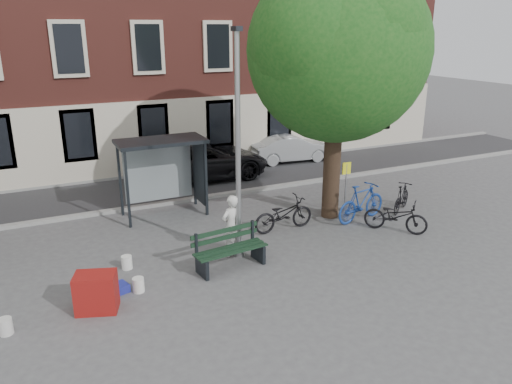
{
  "coord_description": "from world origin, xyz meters",
  "views": [
    {
      "loc": [
        -5.06,
        -11.66,
        6.09
      ],
      "look_at": [
        1.04,
        1.09,
        1.4
      ],
      "focal_mm": 35.0,
      "sensor_mm": 36.0,
      "label": 1
    }
  ],
  "objects": [
    {
      "name": "lamppost",
      "position": [
        0.0,
        0.0,
        2.78
      ],
      "size": [
        0.28,
        0.35,
        6.11
      ],
      "color": "#9EA0A3",
      "rests_on": "ground"
    },
    {
      "name": "tree_right",
      "position": [
        4.01,
        1.38,
        5.62
      ],
      "size": [
        5.76,
        5.6,
        8.2
      ],
      "color": "black",
      "rests_on": "ground"
    },
    {
      "name": "curb_far",
      "position": [
        0.0,
        9.0,
        0.06
      ],
      "size": [
        40.0,
        0.25,
        0.12
      ],
      "primitive_type": "cube",
      "color": "gray",
      "rests_on": "ground"
    },
    {
      "name": "notice_sign",
      "position": [
        4.59,
        1.49,
        1.29
      ],
      "size": [
        0.31,
        0.05,
        1.81
      ],
      "rotation": [
        0.0,
        0.0,
        -0.05
      ],
      "color": "#9EA0A3",
      "rests_on": "ground"
    },
    {
      "name": "bucket_a",
      "position": [
        -5.89,
        -1.35,
        0.18
      ],
      "size": [
        0.36,
        0.36,
        0.36
      ],
      "primitive_type": "cylinder",
      "rotation": [
        0.0,
        0.0,
        0.37
      ],
      "color": "silver",
      "rests_on": "ground"
    },
    {
      "name": "bucket_c",
      "position": [
        -3.0,
        0.56,
        0.18
      ],
      "size": [
        0.35,
        0.35,
        0.36
      ],
      "primitive_type": "cylinder",
      "rotation": [
        0.0,
        0.0,
        0.29
      ],
      "color": "white",
      "rests_on": "ground"
    },
    {
      "name": "road",
      "position": [
        0.0,
        7.0,
        0.01
      ],
      "size": [
        40.0,
        4.0,
        0.01
      ],
      "primitive_type": "cube",
      "color": "#28282B",
      "rests_on": "ground"
    },
    {
      "name": "ground",
      "position": [
        0.0,
        0.0,
        0.0
      ],
      "size": [
        90.0,
        90.0,
        0.0
      ],
      "primitive_type": "plane",
      "color": "#4C4C4F",
      "rests_on": "ground"
    },
    {
      "name": "bucket_b",
      "position": [
        -3.0,
        -0.78,
        0.18
      ],
      "size": [
        0.31,
        0.31,
        0.36
      ],
      "primitive_type": "cylinder",
      "rotation": [
        0.0,
        0.0,
        -0.13
      ],
      "color": "white",
      "rests_on": "ground"
    },
    {
      "name": "car_silver",
      "position": [
        6.38,
        8.4,
        0.64
      ],
      "size": [
        3.98,
        1.73,
        1.27
      ],
      "primitive_type": "imported",
      "rotation": [
        0.0,
        0.0,
        1.47
      ],
      "color": "#A8ABB0",
      "rests_on": "ground"
    },
    {
      "name": "bike_c",
      "position": [
        5.09,
        -0.5,
        0.51
      ],
      "size": [
        1.78,
        1.92,
        1.02
      ],
      "primitive_type": "imported",
      "rotation": [
        0.0,
        0.0,
        0.71
      ],
      "color": "black",
      "rests_on": "ground"
    },
    {
      "name": "bus_shelter",
      "position": [
        -0.61,
        4.11,
        1.92
      ],
      "size": [
        2.85,
        1.45,
        2.62
      ],
      "color": "#1E2328",
      "rests_on": "ground"
    },
    {
      "name": "bike_d",
      "position": [
        6.5,
        0.84,
        0.49
      ],
      "size": [
        1.62,
        1.28,
        0.98
      ],
      "primitive_type": "imported",
      "rotation": [
        0.0,
        0.0,
        2.15
      ],
      "color": "black",
      "rests_on": "ground"
    },
    {
      "name": "bike_b",
      "position": [
        4.7,
        0.73,
        0.63
      ],
      "size": [
        2.17,
        0.99,
        1.26
      ],
      "primitive_type": "imported",
      "rotation": [
        0.0,
        0.0,
        1.77
      ],
      "color": "navy",
      "rests_on": "ground"
    },
    {
      "name": "blue_crate",
      "position": [
        -3.5,
        -0.61,
        0.1
      ],
      "size": [
        0.64,
        0.54,
        0.2
      ],
      "primitive_type": "cube",
      "rotation": [
        0.0,
        0.0,
        0.29
      ],
      "color": "#202796",
      "rests_on": "ground"
    },
    {
      "name": "bench",
      "position": [
        -0.51,
        -0.54,
        0.47
      ],
      "size": [
        2.05,
        0.88,
        1.02
      ],
      "rotation": [
        0.0,
        0.0,
        0.12
      ],
      "color": "#1E2328",
      "rests_on": "ground"
    },
    {
      "name": "car_dark",
      "position": [
        1.63,
        7.54,
        0.78
      ],
      "size": [
        5.62,
        2.63,
        1.56
      ],
      "primitive_type": "imported",
      "rotation": [
        0.0,
        0.0,
        1.58
      ],
      "color": "black",
      "rests_on": "ground"
    },
    {
      "name": "red_stand",
      "position": [
        -4.02,
        -1.22,
        0.45
      ],
      "size": [
        1.05,
        0.87,
        0.9
      ],
      "primitive_type": "cube",
      "rotation": [
        0.0,
        0.0,
        -0.34
      ],
      "color": "maroon",
      "rests_on": "ground"
    },
    {
      "name": "curb_near",
      "position": [
        0.0,
        5.0,
        0.06
      ],
      "size": [
        40.0,
        0.25,
        0.12
      ],
      "primitive_type": "cube",
      "color": "gray",
      "rests_on": "ground"
    },
    {
      "name": "painter",
      "position": [
        -0.16,
        0.12,
        0.88
      ],
      "size": [
        0.73,
        0.57,
        1.77
      ],
      "primitive_type": "imported",
      "rotation": [
        0.0,
        0.0,
        3.4
      ],
      "color": "silver",
      "rests_on": "ground"
    },
    {
      "name": "bike_a",
      "position": [
        2.0,
        1.1,
        0.53
      ],
      "size": [
        2.05,
        0.77,
        1.06
      ],
      "primitive_type": "imported",
      "rotation": [
        0.0,
        0.0,
        1.6
      ],
      "color": "black",
      "rests_on": "ground"
    },
    {
      "name": "building_row",
      "position": [
        0.0,
        13.0,
        7.0
      ],
      "size": [
        30.0,
        8.0,
        14.0
      ],
      "primitive_type": "cube",
      "color": "brown",
      "rests_on": "ground"
    }
  ]
}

